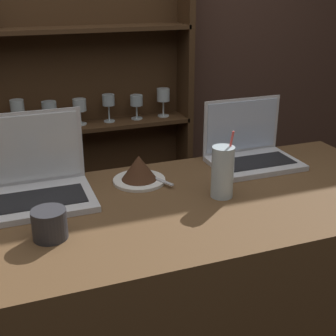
{
  "coord_description": "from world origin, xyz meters",
  "views": [
    {
      "loc": [
        -0.32,
        -0.83,
        1.67
      ],
      "look_at": [
        0.12,
        0.36,
        1.15
      ],
      "focal_mm": 50.0,
      "sensor_mm": 36.0,
      "label": 1
    }
  ],
  "objects_px": {
    "laptop_near": "(31,182)",
    "coffee_cup": "(50,224)",
    "cake_plate": "(139,170)",
    "laptop_far": "(250,150)",
    "water_glass": "(223,172)"
  },
  "relations": [
    {
      "from": "laptop_near",
      "to": "coffee_cup",
      "type": "relative_size",
      "value": 3.9
    },
    {
      "from": "cake_plate",
      "to": "coffee_cup",
      "type": "xyz_separation_m",
      "value": [
        -0.32,
        -0.26,
        -0.0
      ]
    },
    {
      "from": "laptop_far",
      "to": "water_glass",
      "type": "relative_size",
      "value": 1.48
    },
    {
      "from": "laptop_near",
      "to": "cake_plate",
      "type": "distance_m",
      "value": 0.34
    },
    {
      "from": "laptop_far",
      "to": "cake_plate",
      "type": "distance_m",
      "value": 0.43
    },
    {
      "from": "laptop_near",
      "to": "cake_plate",
      "type": "relative_size",
      "value": 1.96
    },
    {
      "from": "cake_plate",
      "to": "laptop_far",
      "type": "bearing_deg",
      "value": 4.32
    },
    {
      "from": "laptop_far",
      "to": "water_glass",
      "type": "xyz_separation_m",
      "value": [
        -0.22,
        -0.22,
        0.03
      ]
    },
    {
      "from": "laptop_near",
      "to": "laptop_far",
      "type": "relative_size",
      "value": 1.15
    },
    {
      "from": "laptop_near",
      "to": "coffee_cup",
      "type": "distance_m",
      "value": 0.26
    },
    {
      "from": "laptop_near",
      "to": "water_glass",
      "type": "height_order",
      "value": "laptop_near"
    },
    {
      "from": "laptop_near",
      "to": "laptop_far",
      "type": "xyz_separation_m",
      "value": [
        0.76,
        0.04,
        -0.01
      ]
    },
    {
      "from": "cake_plate",
      "to": "water_glass",
      "type": "height_order",
      "value": "water_glass"
    },
    {
      "from": "laptop_far",
      "to": "water_glass",
      "type": "height_order",
      "value": "laptop_far"
    },
    {
      "from": "water_glass",
      "to": "coffee_cup",
      "type": "distance_m",
      "value": 0.53
    }
  ]
}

